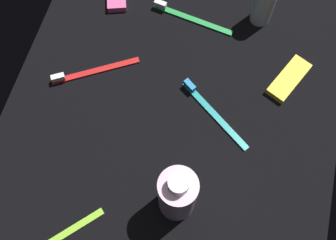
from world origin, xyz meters
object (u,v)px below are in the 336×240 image
object	(u,v)px
toothbrush_red	(90,71)
toothbrush_green	(188,17)
snack_bar_yellow	(289,79)
bodywash_bottle	(177,195)
deodorant_stick	(265,3)
toothbrush_teal	(211,110)

from	to	relation	value
toothbrush_red	toothbrush_green	xyz separation A→B (cm)	(17.82, -15.87, 0.00)
toothbrush_red	snack_bar_yellow	size ratio (longest dim) A/B	1.54
toothbrush_green	snack_bar_yellow	bearing A→B (deg)	-112.38
bodywash_bottle	deodorant_stick	world-z (taller)	bodywash_bottle
bodywash_bottle	toothbrush_green	distance (cm)	40.20
toothbrush_teal	toothbrush_green	distance (cm)	22.10
bodywash_bottle	toothbrush_green	size ratio (longest dim) A/B	0.91
deodorant_stick	toothbrush_green	distance (cm)	16.11
deodorant_stick	toothbrush_teal	distance (cm)	24.80
deodorant_stick	toothbrush_green	xyz separation A→B (cm)	(-3.76, 14.89, -4.87)
toothbrush_green	toothbrush_red	bearing A→B (deg)	138.32
toothbrush_teal	toothbrush_green	size ratio (longest dim) A/B	0.85
deodorant_stick	toothbrush_green	world-z (taller)	deodorant_stick
bodywash_bottle	toothbrush_red	size ratio (longest dim) A/B	1.02
toothbrush_teal	toothbrush_green	world-z (taller)	same
toothbrush_teal	toothbrush_green	bearing A→B (deg)	25.42
bodywash_bottle	deodorant_stick	bearing A→B (deg)	-9.94
bodywash_bottle	toothbrush_green	bearing A→B (deg)	10.77
bodywash_bottle	snack_bar_yellow	xyz separation A→B (cm)	(29.44, -15.62, -6.65)
toothbrush_red	snack_bar_yellow	distance (cm)	39.77
bodywash_bottle	toothbrush_teal	size ratio (longest dim) A/B	1.07
deodorant_stick	toothbrush_teal	size ratio (longest dim) A/B	0.71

